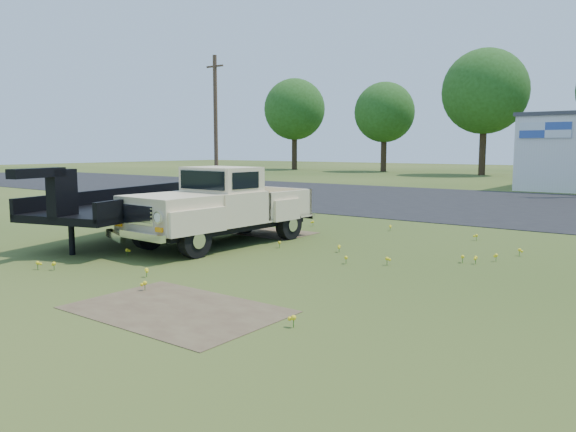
% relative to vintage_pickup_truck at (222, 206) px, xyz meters
% --- Properties ---
extents(ground, '(140.00, 140.00, 0.00)m').
position_rel_vintage_pickup_truck_xyz_m(ground, '(1.80, -1.41, -0.93)').
color(ground, '#2C4114').
rests_on(ground, ground).
extents(asphalt_lot, '(90.00, 14.00, 0.02)m').
position_rel_vintage_pickup_truck_xyz_m(asphalt_lot, '(1.80, 13.59, -0.93)').
color(asphalt_lot, black).
rests_on(asphalt_lot, ground).
extents(dirt_patch_a, '(3.00, 2.00, 0.01)m').
position_rel_vintage_pickup_truck_xyz_m(dirt_patch_a, '(3.30, -4.41, -0.93)').
color(dirt_patch_a, brown).
rests_on(dirt_patch_a, ground).
extents(dirt_patch_b, '(2.20, 1.60, 0.01)m').
position_rel_vintage_pickup_truck_xyz_m(dirt_patch_b, '(-0.20, 2.09, -0.93)').
color(dirt_patch_b, brown).
rests_on(dirt_patch_b, ground).
extents(utility_pole_west, '(1.60, 0.30, 9.00)m').
position_rel_vintage_pickup_truck_xyz_m(utility_pole_west, '(-20.20, 20.59, 3.67)').
color(utility_pole_west, '#4D3424').
rests_on(utility_pole_west, ground).
extents(treeline_a, '(6.40, 6.40, 9.52)m').
position_rel_vintage_pickup_truck_xyz_m(treeline_a, '(-26.20, 38.59, 5.37)').
color(treeline_a, '#332417').
rests_on(treeline_a, ground).
extents(treeline_b, '(5.76, 5.76, 8.57)m').
position_rel_vintage_pickup_truck_xyz_m(treeline_b, '(-16.20, 39.59, 4.74)').
color(treeline_b, '#332417').
rests_on(treeline_b, ground).
extents(treeline_c, '(7.04, 7.04, 10.47)m').
position_rel_vintage_pickup_truck_xyz_m(treeline_c, '(-6.20, 38.09, 6.01)').
color(treeline_c, '#332417').
rests_on(treeline_c, ground).
extents(vintage_pickup_truck, '(2.19, 5.19, 1.86)m').
position_rel_vintage_pickup_truck_xyz_m(vintage_pickup_truck, '(0.00, 0.00, 0.00)').
color(vintage_pickup_truck, beige).
rests_on(vintage_pickup_truck, ground).
extents(flatbed_trailer, '(4.05, 7.36, 1.91)m').
position_rel_vintage_pickup_truck_xyz_m(flatbed_trailer, '(-2.34, -0.38, 0.03)').
color(flatbed_trailer, black).
rests_on(flatbed_trailer, ground).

